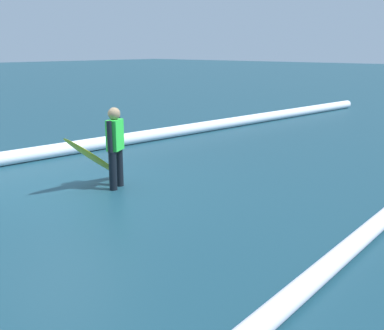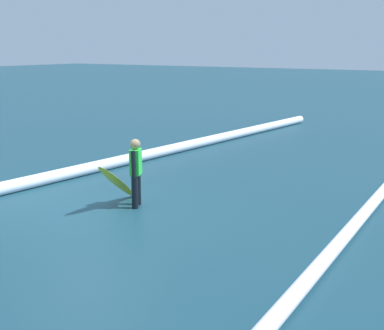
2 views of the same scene
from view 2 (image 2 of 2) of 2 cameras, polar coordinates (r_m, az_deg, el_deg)
name	(u,v)px [view 2 (image 2 of 2)]	position (r m, az deg, el deg)	size (l,w,h in m)	color
ground_plane	(85,208)	(11.81, -11.10, -4.46)	(142.27, 142.27, 0.00)	#183E4E
surfer	(136,169)	(11.59, -5.87, -0.43)	(0.48, 0.34, 1.46)	black
surfboard	(117,183)	(11.76, -7.77, -1.82)	(1.66, 0.73, 1.06)	yellow
wave_crest_foreground	(86,169)	(14.83, -10.98, -0.41)	(0.31, 0.31, 25.36)	white
wave_crest_midground	(322,263)	(8.70, 13.36, -9.92)	(0.23, 0.23, 25.65)	white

